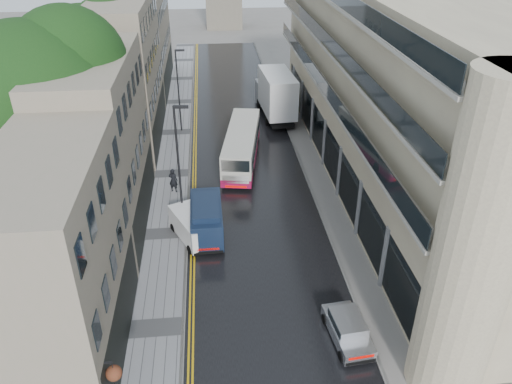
{
  "coord_description": "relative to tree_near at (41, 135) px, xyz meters",
  "views": [
    {
      "loc": [
        -2.69,
        -7.71,
        18.48
      ],
      "look_at": [
        -0.17,
        18.0,
        3.56
      ],
      "focal_mm": 35.0,
      "sensor_mm": 36.0,
      "label": 1
    }
  ],
  "objects": [
    {
      "name": "left_sidewalk",
      "position": [
        6.65,
        7.5,
        -6.89
      ],
      "size": [
        2.7,
        85.0,
        0.12
      ],
      "primitive_type": "cube",
      "color": "gray",
      "rests_on": "ground"
    },
    {
      "name": "navy_van",
      "position": [
        8.39,
        -2.65,
        -5.68
      ],
      "size": [
        2.0,
        4.89,
        2.49
      ],
      "primitive_type": null,
      "rotation": [
        0.0,
        0.0,
        0.01
      ],
      "color": "#0E1A32",
      "rests_on": "road"
    },
    {
      "name": "right_sidewalk",
      "position": [
        17.9,
        7.5,
        -6.89
      ],
      "size": [
        1.8,
        85.0,
        0.12
      ],
      "primitive_type": "cube",
      "color": "slate",
      "rests_on": "ground"
    },
    {
      "name": "lamp_post_near",
      "position": [
        7.71,
        0.29,
        -2.74
      ],
      "size": [
        0.93,
        0.25,
        8.17
      ],
      "primitive_type": null,
      "rotation": [
        0.0,
        0.0,
        -0.05
      ],
      "color": "black",
      "rests_on": "left_sidewalk"
    },
    {
      "name": "tree_far",
      "position": [
        0.3,
        13.0,
        -0.72
      ],
      "size": [
        9.24,
        9.24,
        12.46
      ],
      "primitive_type": null,
      "color": "black",
      "rests_on": "ground"
    },
    {
      "name": "pedestrian",
      "position": [
        6.9,
        4.62,
        -5.9
      ],
      "size": [
        0.79,
        0.65,
        1.85
      ],
      "primitive_type": "imported",
      "rotation": [
        0.0,
        0.0,
        2.78
      ],
      "color": "black",
      "rests_on": "left_sidewalk"
    },
    {
      "name": "white_lorry",
      "position": [
        15.2,
        16.79,
        -4.58
      ],
      "size": [
        3.27,
        9.09,
        4.69
      ],
      "primitive_type": null,
      "rotation": [
        0.0,
        0.0,
        0.07
      ],
      "color": "white",
      "rests_on": "road"
    },
    {
      "name": "white_van",
      "position": [
        8.22,
        -2.97,
        -6.05
      ],
      "size": [
        3.12,
        4.23,
        1.76
      ],
      "primitive_type": null,
      "rotation": [
        0.0,
        0.0,
        0.43
      ],
      "color": "white",
      "rests_on": "road"
    },
    {
      "name": "lamp_post_far",
      "position": [
        7.08,
        16.16,
        -3.09
      ],
      "size": [
        0.85,
        0.21,
        7.48
      ],
      "primitive_type": null,
      "rotation": [
        0.0,
        0.0,
        0.02
      ],
      "color": "black",
      "rests_on": "left_sidewalk"
    },
    {
      "name": "old_shop_row",
      "position": [
        3.05,
        10.0,
        -0.95
      ],
      "size": [
        4.5,
        56.0,
        12.0
      ],
      "primitive_type": null,
      "color": "gray",
      "rests_on": "ground"
    },
    {
      "name": "tree_near",
      "position": [
        0.0,
        0.0,
        0.0
      ],
      "size": [
        10.56,
        10.56,
        13.89
      ],
      "primitive_type": null,
      "color": "black",
      "rests_on": "ground"
    },
    {
      "name": "cream_bus",
      "position": [
        10.77,
        6.69,
        -5.55
      ],
      "size": [
        3.89,
        10.32,
        2.75
      ],
      "primitive_type": null,
      "rotation": [
        0.0,
        0.0,
        -0.16
      ],
      "color": "beige",
      "rests_on": "road"
    },
    {
      "name": "road",
      "position": [
        12.5,
        7.5,
        -6.94
      ],
      "size": [
        9.0,
        85.0,
        0.02
      ],
      "primitive_type": "cube",
      "color": "black",
      "rests_on": "ground"
    },
    {
      "name": "silver_hatchback",
      "position": [
        15.38,
        -11.95,
        -6.26
      ],
      "size": [
        1.89,
        3.66,
        1.32
      ],
      "primitive_type": null,
      "rotation": [
        0.0,
        0.0,
        0.1
      ],
      "color": "silver",
      "rests_on": "road"
    },
    {
      "name": "modern_block",
      "position": [
        22.8,
        6.0,
        0.05
      ],
      "size": [
        8.0,
        40.0,
        14.0
      ],
      "primitive_type": null,
      "color": "beige",
      "rests_on": "ground"
    }
  ]
}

